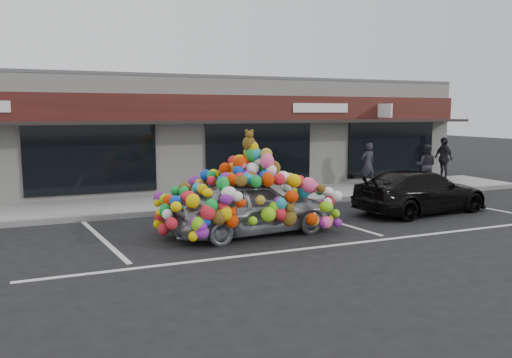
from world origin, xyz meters
name	(u,v)px	position (x,y,z in m)	size (l,w,h in m)	color
ground	(234,230)	(0.00, 0.00, 0.00)	(90.00, 90.00, 0.00)	black
shop_building	(163,133)	(0.00, 8.44, 2.16)	(24.00, 7.20, 4.31)	silver
sidewalk	(193,201)	(0.00, 4.00, 0.07)	(26.00, 3.00, 0.15)	#999893
kerb	(206,209)	(0.00, 2.50, 0.07)	(26.00, 0.18, 0.16)	slate
parking_stripe_left	(103,240)	(-3.20, 0.20, 0.00)	(0.12, 4.40, 0.01)	silver
parking_stripe_mid	(325,219)	(2.80, 0.20, 0.00)	(0.12, 4.40, 0.01)	silver
parking_stripe_right	(472,206)	(8.20, 0.20, 0.00)	(0.12, 4.40, 0.01)	silver
lane_line	(350,243)	(2.00, -2.30, 0.00)	(14.00, 0.12, 0.01)	silver
toy_car	(250,200)	(0.21, -0.59, 0.85)	(2.94, 4.47, 2.51)	#979BA1
black_sedan	(421,192)	(5.90, -0.04, 0.64)	(4.39, 1.78, 1.27)	black
pedestrian_a	(368,164)	(7.17, 4.49, 0.99)	(0.61, 0.40, 1.67)	#222227
pedestrian_b	(426,165)	(9.19, 3.53, 0.95)	(0.78, 0.61, 1.60)	black
pedestrian_c	(443,158)	(11.18, 4.77, 1.04)	(0.44, 1.05, 1.79)	#2B272D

